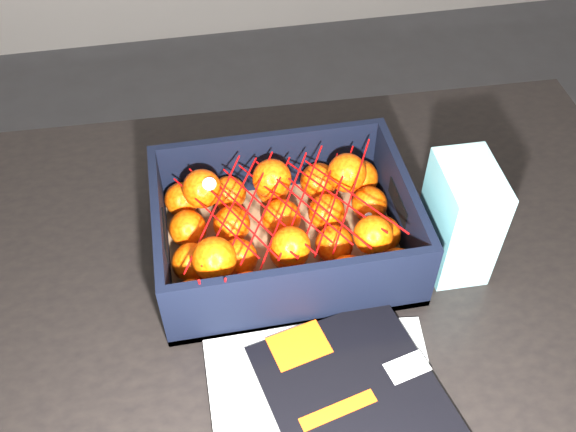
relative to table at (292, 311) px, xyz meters
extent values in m
plane|color=#39393B|center=(0.13, 0.15, -0.65)|extent=(3.50, 3.50, 0.00)
cube|color=black|center=(0.00, 0.00, 0.08)|extent=(1.22, 0.84, 0.04)
cylinder|color=black|center=(-0.55, 0.35, -0.30)|extent=(0.06, 0.06, 0.71)
cylinder|color=black|center=(0.55, 0.35, -0.30)|extent=(0.06, 0.06, 0.71)
cube|color=silver|center=(0.04, -0.24, 0.10)|extent=(0.24, 0.30, 0.01)
cube|color=silver|center=(-0.04, -0.24, 0.11)|extent=(0.21, 0.28, 0.01)
cube|color=black|center=(0.04, -0.24, 0.11)|extent=(0.26, 0.32, 0.01)
cube|color=#FF4A0D|center=(-0.02, -0.13, 0.12)|extent=(0.09, 0.07, 0.00)
cube|color=white|center=(0.11, -0.19, 0.12)|extent=(0.06, 0.04, 0.00)
cube|color=#FF4A0D|center=(0.01, -0.23, 0.12)|extent=(0.10, 0.04, 0.00)
cube|color=olive|center=(0.00, 0.04, 0.10)|extent=(0.37, 0.28, 0.01)
cube|color=black|center=(0.00, 0.18, 0.16)|extent=(0.37, 0.01, 0.12)
cube|color=black|center=(0.00, -0.09, 0.16)|extent=(0.37, 0.01, 0.12)
cube|color=black|center=(-0.18, 0.04, 0.16)|extent=(0.01, 0.25, 0.12)
cube|color=black|center=(0.17, 0.04, 0.16)|extent=(0.01, 0.25, 0.12)
sphere|color=#FC4905|center=(-0.15, -0.05, 0.14)|extent=(0.06, 0.06, 0.06)
sphere|color=#FC4905|center=(-0.14, 0.01, 0.14)|extent=(0.06, 0.06, 0.06)
sphere|color=#FC4905|center=(-0.14, 0.08, 0.14)|extent=(0.06, 0.06, 0.06)
sphere|color=#FC4905|center=(-0.15, 0.14, 0.14)|extent=(0.05, 0.05, 0.05)
sphere|color=#FC4905|center=(-0.07, -0.05, 0.14)|extent=(0.06, 0.06, 0.06)
sphere|color=#FC4905|center=(-0.08, 0.01, 0.14)|extent=(0.06, 0.06, 0.06)
sphere|color=#FC4905|center=(-0.08, 0.08, 0.14)|extent=(0.06, 0.06, 0.06)
sphere|color=#FC4905|center=(-0.07, 0.14, 0.14)|extent=(0.05, 0.05, 0.05)
sphere|color=#FC4905|center=(0.00, -0.06, 0.14)|extent=(0.05, 0.05, 0.05)
sphere|color=#FC4905|center=(0.00, 0.01, 0.14)|extent=(0.06, 0.06, 0.06)
sphere|color=#FC4905|center=(0.00, 0.07, 0.14)|extent=(0.06, 0.06, 0.06)
sphere|color=#FC4905|center=(0.00, 0.14, 0.14)|extent=(0.05, 0.05, 0.05)
sphere|color=#FC4905|center=(0.07, -0.05, 0.14)|extent=(0.06, 0.06, 0.06)
sphere|color=#FC4905|center=(0.06, 0.01, 0.14)|extent=(0.06, 0.06, 0.06)
sphere|color=#FC4905|center=(0.07, 0.07, 0.14)|extent=(0.06, 0.06, 0.06)
sphere|color=#FC4905|center=(0.07, 0.14, 0.14)|extent=(0.06, 0.06, 0.06)
sphere|color=#FC4905|center=(0.14, -0.05, 0.14)|extent=(0.06, 0.06, 0.06)
sphere|color=#FC4905|center=(0.14, 0.01, 0.14)|extent=(0.06, 0.06, 0.06)
sphere|color=#FC4905|center=(0.14, 0.08, 0.14)|extent=(0.06, 0.06, 0.06)
sphere|color=#FC4905|center=(0.14, 0.14, 0.14)|extent=(0.06, 0.06, 0.06)
sphere|color=#FC4905|center=(-0.11, -0.02, 0.19)|extent=(0.06, 0.06, 0.06)
sphere|color=#FC4905|center=(-0.11, 0.11, 0.19)|extent=(0.06, 0.06, 0.06)
sphere|color=#FC4905|center=(-0.01, -0.02, 0.19)|extent=(0.05, 0.05, 0.05)
sphere|color=#FC4905|center=(-0.01, 0.12, 0.19)|extent=(0.06, 0.06, 0.06)
sphere|color=#FC4905|center=(0.11, -0.02, 0.19)|extent=(0.06, 0.06, 0.06)
sphere|color=#FC4905|center=(0.11, 0.11, 0.19)|extent=(0.06, 0.06, 0.06)
cylinder|color=red|center=(-0.10, 0.05, 0.20)|extent=(0.10, 0.19, 0.02)
cylinder|color=red|center=(-0.08, 0.04, 0.20)|extent=(0.10, 0.19, 0.01)
cylinder|color=red|center=(-0.05, 0.04, 0.20)|extent=(0.10, 0.19, 0.01)
cylinder|color=red|center=(-0.03, 0.04, 0.20)|extent=(0.10, 0.19, 0.01)
cylinder|color=red|center=(0.00, 0.05, 0.20)|extent=(0.10, 0.19, 0.02)
cylinder|color=red|center=(0.02, 0.04, 0.21)|extent=(0.10, 0.19, 0.01)
cylinder|color=red|center=(0.05, 0.04, 0.20)|extent=(0.10, 0.19, 0.01)
cylinder|color=red|center=(0.07, 0.05, 0.20)|extent=(0.10, 0.19, 0.03)
cylinder|color=red|center=(0.10, 0.04, 0.21)|extent=(0.10, 0.19, 0.02)
cylinder|color=red|center=(-0.10, 0.05, 0.20)|extent=(0.10, 0.19, 0.03)
cylinder|color=red|center=(-0.08, 0.05, 0.20)|extent=(0.10, 0.19, 0.01)
cylinder|color=red|center=(-0.05, 0.05, 0.20)|extent=(0.10, 0.19, 0.03)
cylinder|color=red|center=(-0.03, 0.04, 0.20)|extent=(0.10, 0.19, 0.00)
cylinder|color=red|center=(0.00, 0.04, 0.20)|extent=(0.10, 0.19, 0.03)
cylinder|color=red|center=(0.02, 0.04, 0.21)|extent=(0.10, 0.19, 0.03)
cylinder|color=red|center=(0.05, 0.04, 0.20)|extent=(0.10, 0.19, 0.01)
cylinder|color=red|center=(0.07, 0.05, 0.20)|extent=(0.10, 0.19, 0.02)
cylinder|color=red|center=(0.10, 0.05, 0.20)|extent=(0.10, 0.19, 0.03)
cylinder|color=red|center=(-0.13, -0.08, 0.19)|extent=(0.00, 0.03, 0.09)
cylinder|color=red|center=(-0.10, -0.08, 0.19)|extent=(0.01, 0.04, 0.08)
cube|color=silver|center=(0.24, -0.01, 0.19)|extent=(0.08, 0.12, 0.18)
camera|label=1|loc=(-0.11, -0.58, 0.86)|focal=40.27mm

